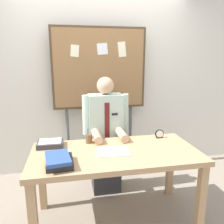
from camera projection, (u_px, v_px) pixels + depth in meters
name	position (u px, v px, depth m)	size (l,w,h in m)	color
ground_plane	(115.00, 219.00, 2.36)	(12.00, 12.00, 0.00)	gray
back_wall	(98.00, 79.00, 3.26)	(6.40, 0.08, 2.70)	silver
desk	(115.00, 160.00, 2.21)	(1.61, 0.78, 0.76)	tan
person	(106.00, 140.00, 2.76)	(0.55, 0.56, 1.43)	#2D2D33
bulletin_board	(99.00, 71.00, 3.03)	(1.26, 0.09, 2.04)	#4C3823
book_stack	(59.00, 161.00, 1.88)	(0.24, 0.31, 0.09)	#262626
open_notebook	(113.00, 152.00, 2.16)	(0.30, 0.23, 0.01)	silver
desk_clock	(159.00, 134.00, 2.54)	(0.10, 0.04, 0.10)	black
pen_holder	(89.00, 139.00, 2.39)	(0.07, 0.07, 0.16)	brown
paper_tray	(50.00, 144.00, 2.30)	(0.26, 0.20, 0.06)	#333338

